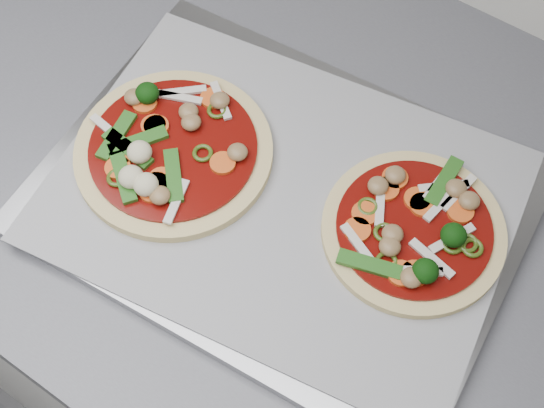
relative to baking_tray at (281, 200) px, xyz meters
The scene contains 6 objects.
base_cabinet 0.49m from the baking_tray, 19.37° to the left, with size 3.60×0.60×0.86m, color silver.
countertop 0.11m from the baking_tray, 19.37° to the left, with size 3.60×0.60×0.04m, color slate.
baking_tray is the anchor object (origin of this frame).
parchment 0.01m from the baking_tray, ahead, with size 0.43×0.31×0.00m, color #95959A.
pizza_left 0.12m from the baking_tray, 168.37° to the right, with size 0.26×0.26×0.03m.
pizza_right 0.13m from the baking_tray, 15.89° to the left, with size 0.21×0.21×0.03m.
Camera 1 is at (0.09, 0.96, 1.54)m, focal length 50.00 mm.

